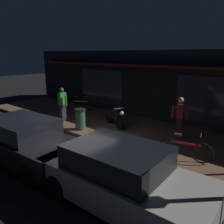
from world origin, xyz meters
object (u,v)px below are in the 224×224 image
at_px(person_bystander, 179,117).
at_px(parked_car_far, 121,176).
at_px(bicycle_parked, 80,104).
at_px(trash_bin, 80,119).
at_px(parked_car_near, 24,141).
at_px(person_photographer, 62,104).
at_px(bicycle_extra, 185,150).
at_px(motorcycle, 115,116).

distance_m(person_bystander, parked_car_far, 4.52).
bearing_deg(bicycle_parked, parked_car_far, -35.91).
height_order(trash_bin, parked_car_near, parked_car_near).
height_order(bicycle_parked, person_photographer, person_photographer).
relative_size(bicycle_extra, parked_car_far, 0.38).
bearing_deg(motorcycle, person_bystander, 7.77).
bearing_deg(person_bystander, bicycle_parked, 174.51).
height_order(motorcycle, bicycle_parked, motorcycle).
height_order(trash_bin, parked_car_far, parked_car_far).
distance_m(bicycle_extra, person_photographer, 6.44).
xyz_separation_m(motorcycle, person_photographer, (-2.52, -1.01, 0.38)).
relative_size(person_bystander, parked_car_far, 0.40).
distance_m(motorcycle, parked_car_far, 5.40).
xyz_separation_m(person_photographer, parked_car_near, (2.34, -3.36, -0.32)).
height_order(person_photographer, parked_car_far, person_photographer).
distance_m(motorcycle, bicycle_parked, 3.62).
relative_size(motorcycle, bicycle_parked, 1.07).
relative_size(person_photographer, parked_car_near, 0.40).
bearing_deg(parked_car_near, person_bystander, 56.88).
height_order(bicycle_parked, bicycle_extra, same).
distance_m(person_photographer, trash_bin, 1.73).
height_order(bicycle_extra, trash_bin, trash_bin).
xyz_separation_m(motorcycle, parked_car_far, (3.55, -4.07, 0.06)).
bearing_deg(bicycle_extra, person_photographer, 177.83).
bearing_deg(person_bystander, parked_car_near, -123.12).
height_order(person_bystander, parked_car_near, person_bystander).
relative_size(bicycle_parked, trash_bin, 1.61).
distance_m(bicycle_extra, parked_car_far, 2.84).
relative_size(person_photographer, person_bystander, 1.00).
xyz_separation_m(motorcycle, bicycle_extra, (3.89, -1.25, -0.14)).
xyz_separation_m(trash_bin, parked_car_far, (4.42, -2.74, 0.08)).
bearing_deg(parked_car_far, person_photographer, 153.24).
bearing_deg(parked_car_near, parked_car_far, 4.58).
bearing_deg(trash_bin, parked_car_far, -31.79).
bearing_deg(trash_bin, bicycle_parked, 137.98).
xyz_separation_m(motorcycle, trash_bin, (-0.87, -1.33, -0.03)).
height_order(bicycle_parked, parked_car_near, parked_car_near).
bearing_deg(bicycle_parked, bicycle_extra, -17.11).
height_order(motorcycle, person_photographer, person_photographer).
xyz_separation_m(person_photographer, parked_car_far, (6.07, -3.06, -0.32)).
bearing_deg(parked_car_near, trash_bin, 102.91).
bearing_deg(parked_car_near, motorcycle, 87.68).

